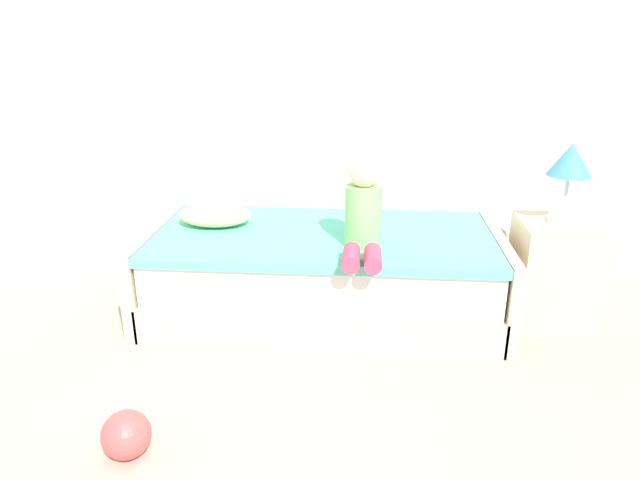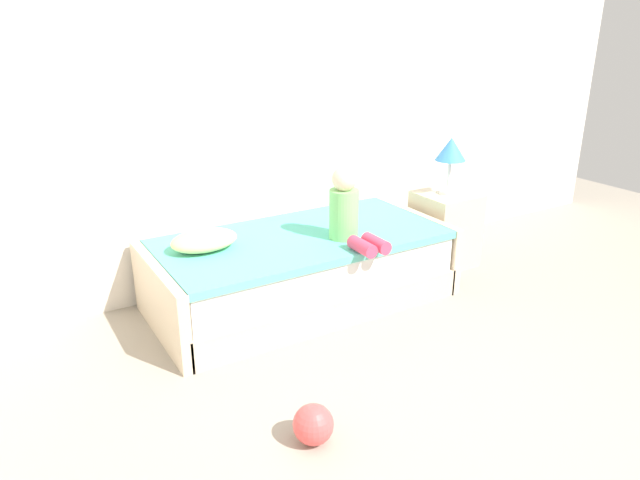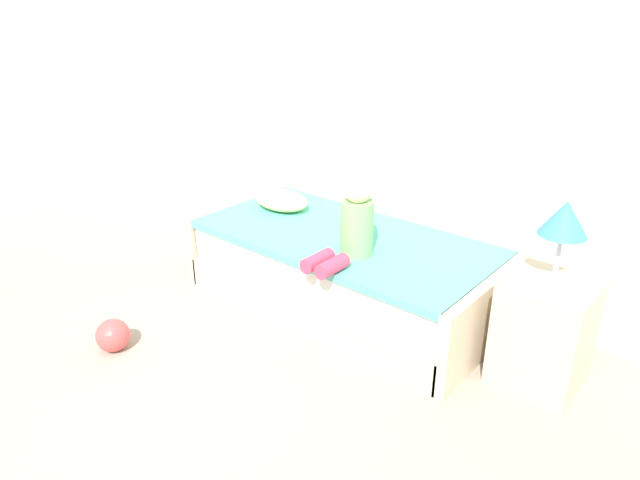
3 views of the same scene
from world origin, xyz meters
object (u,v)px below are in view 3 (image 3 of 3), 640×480
object	(u,v)px
table_lamp	(564,222)
child_figure	(352,225)
nightstand	(544,333)
toy_ball	(113,335)
bed	(344,270)
pillow	(281,200)

from	to	relation	value
table_lamp	child_figure	world-z (taller)	table_lamp
nightstand	table_lamp	world-z (taller)	table_lamp
table_lamp	toy_ball	distance (m)	2.59
table_lamp	child_figure	distance (m)	1.17
bed	toy_ball	xyz separation A→B (m)	(-0.69, -1.34, -0.15)
bed	nightstand	xyz separation A→B (m)	(1.35, 0.01, 0.05)
nightstand	child_figure	bearing A→B (deg)	-167.86
pillow	toy_ball	distance (m)	1.52
nightstand	child_figure	distance (m)	1.21
child_figure	table_lamp	bearing A→B (deg)	12.14
bed	pillow	distance (m)	0.75
table_lamp	child_figure	size ratio (longest dim) A/B	0.88
child_figure	pillow	distance (m)	0.97
nightstand	child_figure	world-z (taller)	child_figure
bed	table_lamp	world-z (taller)	table_lamp
nightstand	pillow	size ratio (longest dim) A/B	1.36
toy_ball	table_lamp	bearing A→B (deg)	33.53
nightstand	table_lamp	size ratio (longest dim) A/B	1.33
child_figure	toy_ball	xyz separation A→B (m)	(-0.93, -1.11, -0.61)
bed	table_lamp	bearing A→B (deg)	0.52
table_lamp	pillow	xyz separation A→B (m)	(-2.02, 0.09, -0.37)
nightstand	child_figure	size ratio (longest dim) A/B	1.18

